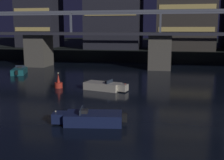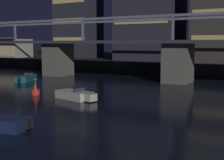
% 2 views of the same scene
% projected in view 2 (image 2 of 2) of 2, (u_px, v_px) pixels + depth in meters
% --- Properties ---
extents(river_bridge, '(90.97, 6.40, 9.38)m').
position_uv_depth(river_bridge, '(178.00, 54.00, 42.50)').
color(river_bridge, '#605B51').
rests_on(river_bridge, ground).
extents(tower_west_low, '(9.37, 8.22, 22.00)m').
position_uv_depth(tower_west_low, '(78.00, 12.00, 71.47)').
color(tower_west_low, '#282833').
rests_on(tower_west_low, far_riverbank).
extents(waterfront_pavilion, '(12.40, 7.40, 4.70)m').
position_uv_depth(waterfront_pavilion, '(6.00, 48.00, 74.63)').
color(waterfront_pavilion, '#B2AD9E').
rests_on(waterfront_pavilion, far_riverbank).
extents(speedboat_near_left, '(5.19, 2.75, 1.16)m').
position_uv_depth(speedboat_near_left, '(75.00, 95.00, 30.12)').
color(speedboat_near_left, beige).
rests_on(speedboat_near_left, ground).
extents(speedboat_mid_left, '(2.97, 5.13, 1.16)m').
position_uv_depth(speedboat_mid_left, '(27.00, 78.00, 44.61)').
color(speedboat_mid_left, '#196066').
rests_on(speedboat_mid_left, ground).
extents(channel_buoy, '(0.90, 0.90, 1.76)m').
position_uv_depth(channel_buoy, '(35.00, 90.00, 32.66)').
color(channel_buoy, red).
rests_on(channel_buoy, ground).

